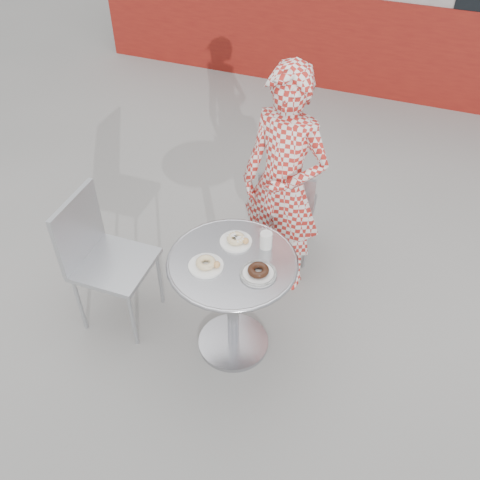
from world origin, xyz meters
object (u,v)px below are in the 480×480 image
(bistro_table, at_px, (233,283))
(plate_near, at_px, (207,264))
(chair_far, at_px, (286,226))
(plate_far, at_px, (236,240))
(plate_checker, at_px, (258,272))
(seated_person, at_px, (284,186))
(chair_left, at_px, (118,284))
(milk_cup, at_px, (266,240))

(bistro_table, xyz_separation_m, plate_near, (-0.11, -0.09, 0.20))
(bistro_table, relative_size, chair_far, 0.93)
(plate_far, bearing_deg, plate_checker, -43.98)
(seated_person, distance_m, plate_near, 0.80)
(bistro_table, relative_size, plate_far, 4.04)
(seated_person, relative_size, plate_checker, 7.90)
(chair_far, bearing_deg, plate_checker, 88.53)
(seated_person, bearing_deg, plate_far, -88.13)
(chair_left, bearing_deg, milk_cup, -78.58)
(bistro_table, relative_size, seated_person, 0.47)
(chair_far, bearing_deg, milk_cup, 88.13)
(plate_far, relative_size, plate_checker, 0.92)
(seated_person, bearing_deg, plate_checker, -69.96)
(bistro_table, xyz_separation_m, plate_far, (-0.03, 0.15, 0.20))
(milk_cup, bearing_deg, chair_left, -167.19)
(seated_person, height_order, milk_cup, seated_person)
(bistro_table, bearing_deg, chair_left, -177.43)
(plate_far, height_order, plate_checker, plate_checker)
(chair_left, bearing_deg, plate_near, -96.27)
(plate_checker, bearing_deg, seated_person, 97.37)
(milk_cup, bearing_deg, bistro_table, -127.72)
(bistro_table, bearing_deg, plate_near, -140.68)
(plate_checker, bearing_deg, bistro_table, 164.53)
(chair_left, relative_size, milk_cup, 7.72)
(chair_far, height_order, plate_far, chair_far)
(chair_left, distance_m, plate_far, 0.89)
(bistro_table, height_order, plate_checker, plate_checker)
(chair_left, xyz_separation_m, plate_near, (0.66, -0.06, 0.47))
(plate_far, relative_size, milk_cup, 1.54)
(chair_left, xyz_separation_m, plate_far, (0.74, 0.18, 0.47))
(chair_left, distance_m, plate_near, 0.81)
(bistro_table, distance_m, milk_cup, 0.32)
(plate_far, relative_size, plate_near, 0.96)
(seated_person, bearing_deg, chair_left, -126.68)
(seated_person, xyz_separation_m, plate_near, (-0.18, -0.78, -0.03))
(plate_near, xyz_separation_m, milk_cup, (0.24, 0.26, 0.04))
(chair_far, xyz_separation_m, plate_near, (-0.15, -1.03, 0.51))
(chair_left, distance_m, milk_cup, 1.06)
(milk_cup, bearing_deg, plate_checker, -81.36)
(plate_far, bearing_deg, seated_person, 79.21)
(plate_checker, relative_size, milk_cup, 1.67)
(bistro_table, relative_size, chair_left, 0.80)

